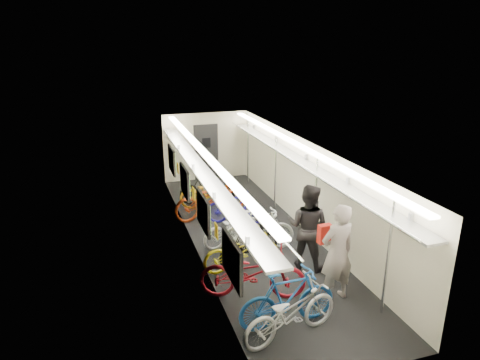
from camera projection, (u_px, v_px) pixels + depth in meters
train_car_shell at (229, 168)px, 11.04m from camera, size 10.00×10.00×10.00m
bicycle_0 at (291, 312)px, 7.16m from camera, size 1.98×1.08×0.99m
bicycle_1 at (288, 299)px, 7.45m from camera, size 1.82×0.55×1.09m
bicycle_2 at (252, 273)px, 8.27m from camera, size 2.19×1.38×1.09m
bicycle_3 at (250, 243)px, 9.61m from camera, size 1.66×0.86×0.96m
bicycle_4 at (241, 251)px, 9.31m from camera, size 1.76×0.67×0.91m
bicycle_5 at (258, 230)px, 10.11m from camera, size 1.82×0.69×1.06m
bicycle_6 at (236, 227)px, 10.45m from camera, size 1.87×0.99×0.93m
bicycle_7 at (234, 208)px, 11.61m from camera, size 1.63×1.07×0.95m
bicycle_8 at (210, 199)px, 12.01m from camera, size 2.26×1.15×1.14m
bicycle_9 at (207, 189)px, 12.96m from camera, size 1.74×0.97×1.01m
bicycle_10 at (211, 194)px, 12.63m from camera, size 1.97×1.22×0.98m
passenger_near at (337, 253)px, 8.11m from camera, size 0.77×0.55×1.97m
passenger_mid at (308, 227)px, 9.30m from camera, size 1.18×1.17×1.92m
backpack at (325, 234)px, 8.22m from camera, size 0.27×0.16×0.38m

